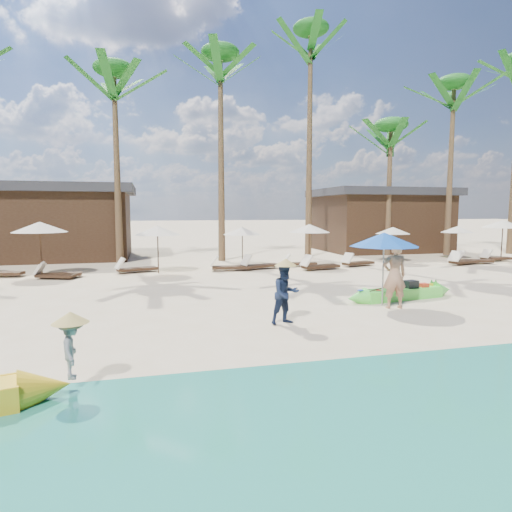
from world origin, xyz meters
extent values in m
plane|color=beige|center=(0.00, 0.00, 0.00)|extent=(240.00, 240.00, 0.00)
cube|color=tan|center=(0.00, -5.00, 0.00)|extent=(240.00, 4.50, 0.01)
cube|color=#55E646|center=(5.91, 2.14, 0.17)|extent=(2.89, 1.01, 0.34)
cube|color=white|center=(5.91, 2.14, 0.19)|extent=(2.48, 0.79, 0.15)
cube|color=#262628|center=(6.27, 2.19, 0.42)|extent=(0.44, 0.37, 0.31)
cube|color=silver|center=(5.55, 2.13, 0.39)|extent=(0.35, 0.31, 0.25)
cube|color=red|center=(6.76, 2.22, 0.36)|extent=(0.30, 0.26, 0.20)
cylinder|color=red|center=(5.02, 2.05, 0.30)|extent=(0.20, 0.20, 0.08)
cylinder|color=#262628|center=(4.81, 1.93, 0.30)|extent=(0.18, 0.18, 0.07)
sphere|color=tan|center=(4.54, 1.93, 0.34)|extent=(0.16, 0.16, 0.16)
cylinder|color=yellow|center=(7.19, 2.40, 0.34)|extent=(0.13, 0.13, 0.16)
cylinder|color=yellow|center=(7.36, 2.43, 0.34)|extent=(0.13, 0.13, 0.16)
imported|color=tan|center=(4.97, 1.07, 0.95)|extent=(0.75, 0.55, 1.91)
imported|color=#151F3A|center=(1.42, 0.20, 0.75)|extent=(0.84, 0.71, 1.51)
imported|color=gray|center=(-3.01, -2.72, 0.65)|extent=(0.42, 0.64, 0.94)
cylinder|color=#99999E|center=(4.85, 1.50, 1.05)|extent=(0.05, 0.05, 2.10)
cone|color=#134EB4|center=(4.85, 1.50, 1.95)|extent=(2.01, 2.01, 0.41)
cube|color=#342315|center=(-7.93, 10.29, 0.16)|extent=(1.84, 0.84, 0.13)
cylinder|color=#342315|center=(-6.31, 10.23, 1.13)|extent=(0.06, 0.06, 2.26)
cone|color=beige|center=(-6.31, 10.23, 2.10)|extent=(2.26, 2.26, 0.45)
cube|color=#342315|center=(-5.46, 9.40, 0.15)|extent=(1.74, 0.64, 0.12)
cube|color=beige|center=(-6.22, 9.36, 0.45)|extent=(0.41, 0.57, 0.50)
cube|color=#342315|center=(-5.56, 9.13, 0.14)|extent=(1.62, 0.99, 0.11)
cube|color=beige|center=(-6.20, 9.36, 0.41)|extent=(0.49, 0.59, 0.45)
cylinder|color=#342315|center=(-1.43, 9.81, 1.04)|extent=(0.05, 0.05, 2.07)
cone|color=beige|center=(-1.43, 9.81, 1.93)|extent=(2.07, 2.07, 0.41)
cube|color=#342315|center=(-2.36, 10.31, 0.15)|extent=(1.84, 1.07, 0.12)
cube|color=beige|center=(-3.09, 10.08, 0.46)|extent=(0.55, 0.66, 0.51)
cylinder|color=#342315|center=(2.72, 11.19, 0.97)|extent=(0.05, 0.05, 1.93)
cone|color=beige|center=(2.72, 11.19, 1.80)|extent=(1.93, 1.93, 0.39)
cube|color=#342315|center=(1.89, 9.82, 0.16)|extent=(1.85, 0.83, 0.13)
cube|color=beige|center=(1.11, 9.93, 0.47)|extent=(0.48, 0.63, 0.52)
cube|color=#342315|center=(3.38, 10.04, 0.16)|extent=(1.91, 1.05, 0.13)
cube|color=beige|center=(2.60, 9.83, 0.48)|extent=(0.55, 0.68, 0.53)
cylinder|color=#342315|center=(5.98, 10.43, 1.03)|extent=(0.05, 0.05, 2.07)
cone|color=beige|center=(5.98, 10.43, 1.92)|extent=(2.07, 2.07, 0.41)
cube|color=#342315|center=(6.08, 9.12, 0.16)|extent=(1.91, 0.92, 0.13)
cube|color=beige|center=(5.29, 8.97, 0.48)|extent=(0.51, 0.66, 0.53)
cube|color=#342315|center=(5.58, 10.52, 0.14)|extent=(1.66, 0.78, 0.11)
cube|color=beige|center=(4.88, 10.64, 0.42)|extent=(0.44, 0.57, 0.47)
cylinder|color=#342315|center=(11.05, 11.04, 0.93)|extent=(0.05, 0.05, 1.86)
cone|color=beige|center=(11.05, 11.04, 1.73)|extent=(1.86, 1.86, 0.37)
cube|color=#342315|center=(8.47, 9.95, 0.15)|extent=(1.83, 1.07, 0.12)
cube|color=beige|center=(7.74, 9.71, 0.46)|extent=(0.54, 0.66, 0.51)
cylinder|color=#342315|center=(15.49, 11.46, 0.93)|extent=(0.05, 0.05, 1.86)
cone|color=beige|center=(15.49, 11.46, 1.73)|extent=(1.86, 1.86, 0.37)
cube|color=#342315|center=(14.13, 9.11, 0.16)|extent=(1.92, 1.02, 0.13)
cube|color=beige|center=(13.34, 8.92, 0.48)|extent=(0.54, 0.67, 0.53)
cube|color=#342315|center=(14.92, 9.33, 0.16)|extent=(1.85, 1.10, 0.12)
cube|color=beige|center=(14.18, 9.58, 0.47)|extent=(0.56, 0.67, 0.52)
cylinder|color=#342315|center=(17.29, 10.06, 1.12)|extent=(0.06, 0.06, 2.24)
cone|color=beige|center=(17.29, 10.06, 2.08)|extent=(2.24, 2.24, 0.45)
cube|color=#342315|center=(16.93, 10.00, 0.15)|extent=(1.75, 0.65, 0.12)
cube|color=beige|center=(16.17, 9.96, 0.46)|extent=(0.42, 0.58, 0.50)
cone|color=brown|center=(-3.36, 14.27, 5.04)|extent=(0.40, 0.40, 10.08)
ellipsoid|color=#1C6719|center=(-3.36, 14.27, 10.08)|extent=(2.08, 2.08, 0.88)
cone|color=brown|center=(2.15, 14.01, 5.63)|extent=(0.40, 0.40, 11.26)
ellipsoid|color=#1C6719|center=(2.15, 14.01, 11.26)|extent=(2.08, 2.08, 0.88)
cone|color=brown|center=(7.45, 14.38, 6.58)|extent=(0.40, 0.40, 13.16)
ellipsoid|color=#1C6719|center=(7.45, 14.38, 13.16)|extent=(2.08, 2.08, 0.88)
cone|color=brown|center=(12.84, 14.52, 4.04)|extent=(0.40, 0.40, 8.07)
ellipsoid|color=#1C6719|center=(12.84, 14.52, 8.07)|extent=(2.08, 2.08, 0.88)
cone|color=brown|center=(16.57, 13.68, 5.32)|extent=(0.40, 0.40, 10.64)
ellipsoid|color=#1C6719|center=(16.57, 13.68, 10.64)|extent=(2.08, 2.08, 0.88)
cube|color=#342315|center=(-8.00, 17.50, 1.90)|extent=(10.00, 6.00, 3.80)
cube|color=#2D2D33|center=(-8.00, 17.50, 4.05)|extent=(10.80, 6.60, 0.50)
cube|color=#342315|center=(14.00, 17.50, 1.90)|extent=(8.00, 6.00, 3.80)
cube|color=#2D2D33|center=(14.00, 17.50, 4.05)|extent=(8.80, 6.60, 0.50)
camera|label=1|loc=(-1.79, -9.66, 2.77)|focal=30.00mm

